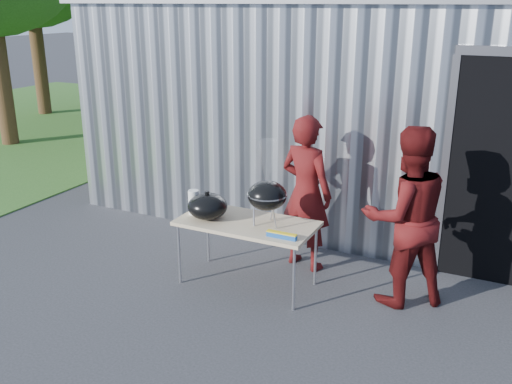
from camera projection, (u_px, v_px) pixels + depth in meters
The scene contains 11 objects.
ground at pixel (212, 295), 6.18m from camera, with size 80.00×80.00×0.00m, color #2B2B2E.
building at pixel (401, 98), 9.22m from camera, with size 8.20×6.20×3.10m.
grass_patch at pixel (31, 121), 15.02m from camera, with size 10.00×12.00×0.02m, color #2D591E.
folding_table at pixel (247, 225), 6.22m from camera, with size 1.50×0.75×0.75m.
kettle_grill at pixel (267, 188), 5.98m from camera, with size 0.42×0.42×0.93m.
grill_lid at pixel (208, 206), 6.25m from camera, with size 0.44×0.44×0.32m.
paper_towels at pixel (194, 202), 6.39m from camera, with size 0.12×0.12×0.28m, color white.
white_tub at pixel (213, 204), 6.61m from camera, with size 0.20×0.15×0.10m, color white.
foil_box at pixel (282, 235), 5.77m from camera, with size 0.32×0.05×0.06m.
person_cook at pixel (306, 193), 6.61m from camera, with size 0.67×0.44×1.84m, color #4A0D0D.
person_bystander at pixel (406, 217), 5.80m from camera, with size 0.92×0.72×1.89m, color #4A0D0D.
Camera 1 is at (2.84, -4.73, 3.04)m, focal length 40.00 mm.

